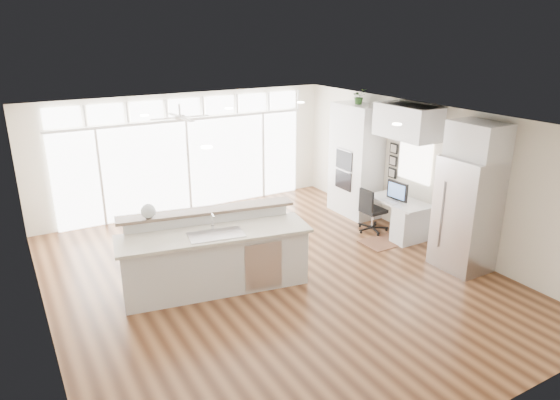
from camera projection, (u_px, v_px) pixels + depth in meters
floor at (272, 277)px, 8.58m from camera, size 7.00×8.00×0.02m
ceiling at (271, 120)px, 7.69m from camera, size 7.00×8.00×0.02m
wall_back at (186, 153)px, 11.41m from camera, size 7.00×0.04×2.70m
wall_front at (471, 320)px, 4.86m from camera, size 7.00×0.04×2.70m
wall_left at (36, 247)px, 6.47m from camera, size 0.04×8.00×2.70m
wall_right at (427, 173)px, 9.79m from camera, size 0.04×8.00×2.70m
glass_wall at (188, 166)px, 11.45m from camera, size 5.80×0.06×2.08m
transom_row at (184, 108)px, 11.02m from camera, size 5.90×0.06×0.40m
desk_window at (415, 160)px, 9.95m from camera, size 0.04×0.85×0.85m
ceiling_fan at (180, 112)px, 9.82m from camera, size 1.16×1.16×0.32m
recessed_lights at (265, 120)px, 7.86m from camera, size 3.40×3.00×0.02m
oven_cabinet at (356, 160)px, 11.14m from camera, size 0.64×1.20×2.50m
desk_nook at (398, 218)px, 10.18m from camera, size 0.72×1.30×0.76m
upper_cabinets at (408, 122)px, 9.56m from camera, size 0.64×1.30×0.64m
refrigerator at (466, 214)px, 8.62m from camera, size 0.76×0.90×2.00m
fridge_cabinet at (478, 140)px, 8.22m from camera, size 0.64×0.90×0.60m
framed_photos at (393, 161)px, 10.51m from camera, size 0.06×0.22×0.80m
kitchen_island at (215, 254)px, 8.01m from camera, size 3.21×1.67×1.21m
rug at (384, 242)px, 9.96m from camera, size 0.89×0.66×0.01m
office_chair at (373, 210)px, 10.37m from camera, size 0.49×0.46×0.93m
fishbowl at (148, 211)px, 7.82m from camera, size 0.27×0.27×0.24m
monitor at (397, 191)px, 9.95m from camera, size 0.13×0.52×0.43m
keyboard at (390, 202)px, 9.93m from camera, size 0.12×0.31×0.02m
potted_plant at (359, 98)px, 10.69m from camera, size 0.32×0.35×0.26m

